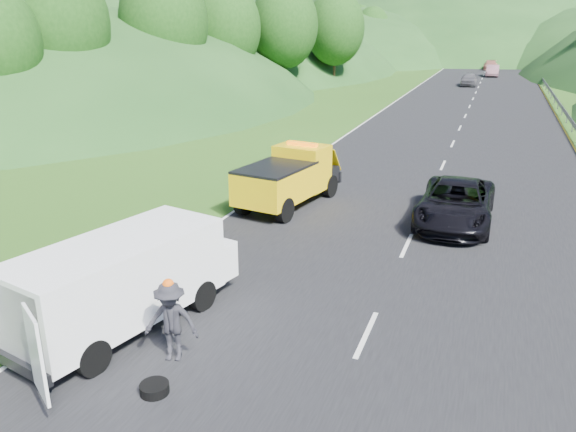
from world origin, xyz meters
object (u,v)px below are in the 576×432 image
at_px(white_van, 125,278).
at_px(passing_suv, 454,223).
at_px(child, 221,274).
at_px(worker, 174,359).
at_px(tow_truck, 290,177).
at_px(spare_tire, 155,394).
at_px(suitcase, 132,245).
at_px(woman, 188,264).

height_order(white_van, passing_suv, white_van).
xyz_separation_m(child, worker, (1.03, -4.32, 0.00)).
relative_size(tow_truck, child, 5.82).
bearing_deg(white_van, spare_tire, -32.01).
bearing_deg(white_van, suitcase, 137.25).
bearing_deg(child, worker, -58.28).
height_order(child, spare_tire, child).
distance_m(worker, suitcase, 6.56).
xyz_separation_m(worker, spare_tire, (0.28, -1.18, 0.00)).
bearing_deg(white_van, passing_suv, 70.25).
relative_size(child, passing_suv, 0.18).
bearing_deg(woman, white_van, -173.83).
xyz_separation_m(tow_truck, white_van, (-0.29, -10.47, 0.11)).
bearing_deg(worker, tow_truck, 83.20).
bearing_deg(tow_truck, worker, -72.88).
bearing_deg(worker, passing_suv, 52.03).
distance_m(white_van, suitcase, 4.89).
relative_size(spare_tire, passing_suv, 0.10).
bearing_deg(suitcase, woman, -4.34).
relative_size(woman, passing_suv, 0.29).
distance_m(tow_truck, worker, 11.49).
height_order(worker, spare_tire, worker).
bearing_deg(worker, white_van, 139.54).
distance_m(child, passing_suv, 9.23).
distance_m(woman, spare_tire, 6.40).
distance_m(child, suitcase, 3.45).
height_order(woman, worker, worker).
bearing_deg(child, spare_tire, -58.27).
relative_size(tow_truck, white_van, 0.86).
bearing_deg(passing_suv, spare_tire, -109.86).
relative_size(suitcase, passing_suv, 0.10).
relative_size(tow_truck, woman, 3.58).
distance_m(woman, passing_suv, 9.87).
distance_m(woman, suitcase, 2.15).
bearing_deg(white_van, woman, 111.54).
xyz_separation_m(white_van, spare_tire, (2.04, -2.05, -1.28)).
height_order(tow_truck, suitcase, tow_truck).
xyz_separation_m(woman, passing_suv, (7.31, 6.63, 0.00)).
bearing_deg(white_van, tow_truck, 101.54).
relative_size(white_van, spare_tire, 11.66).
relative_size(white_van, passing_suv, 1.22).
bearing_deg(spare_tire, tow_truck, 97.94).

